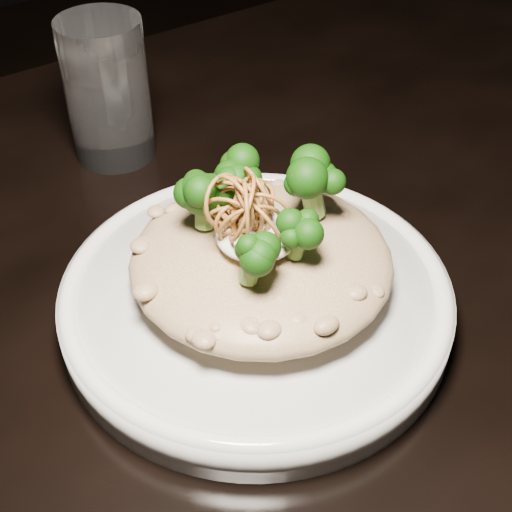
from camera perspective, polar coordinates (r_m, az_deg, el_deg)
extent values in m
cube|color=black|center=(0.60, 4.01, 0.73)|extent=(1.10, 0.80, 0.04)
cylinder|color=black|center=(1.28, 10.96, 3.85)|extent=(0.05, 0.05, 0.71)
cylinder|color=silver|center=(0.50, 0.00, -3.54)|extent=(0.27, 0.27, 0.03)
ellipsoid|color=brown|center=(0.48, 0.42, -0.26)|extent=(0.18, 0.18, 0.04)
ellipsoid|color=silver|center=(0.46, 0.06, 1.69)|extent=(0.05, 0.05, 0.01)
cylinder|color=white|center=(0.65, -11.80, 12.80)|extent=(0.08, 0.08, 0.13)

